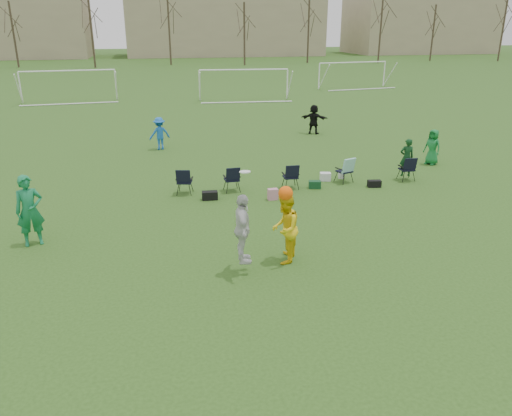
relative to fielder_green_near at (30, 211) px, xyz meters
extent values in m
plane|color=#294B17|center=(7.26, -4.54, -1.01)|extent=(260.00, 260.00, 0.00)
imported|color=#147544|center=(0.00, 0.00, 0.00)|extent=(0.85, 0.67, 2.03)
imported|color=blue|center=(3.87, 10.90, -0.21)|extent=(1.16, 0.86, 1.60)
imported|color=#14712F|center=(15.59, 5.53, -0.23)|extent=(0.79, 0.91, 1.57)
imported|color=black|center=(12.55, 12.97, -0.19)|extent=(1.56, 1.21, 1.65)
imported|color=silver|center=(5.47, -2.94, 0.17)|extent=(0.52, 1.07, 1.77)
imported|color=yellow|center=(6.66, -2.53, -0.09)|extent=(1.00, 1.11, 1.85)
sphere|color=#FC5B0D|center=(6.66, -2.53, 0.87)|extent=(0.37, 0.37, 0.37)
cylinder|color=white|center=(5.55, -2.89, 1.60)|extent=(0.27, 0.27, 0.04)
imported|color=#0F3818|center=(13.33, 3.62, -0.11)|extent=(0.61, 0.45, 1.52)
cube|color=black|center=(5.35, 2.80, -0.86)|extent=(0.56, 0.32, 0.30)
cube|color=#C47E94|center=(7.54, 2.32, -0.81)|extent=(0.36, 0.23, 0.40)
cube|color=#103D1E|center=(9.42, 3.28, -0.87)|extent=(0.50, 0.38, 0.28)
cube|color=silver|center=(10.15, 4.14, -0.85)|extent=(0.47, 0.38, 0.32)
cylinder|color=silver|center=(10.90, 4.31, -0.86)|extent=(0.26, 0.26, 0.30)
cube|color=black|center=(11.71, 2.95, -0.88)|extent=(0.53, 0.33, 0.26)
cube|color=black|center=(4.53, 3.67, -0.53)|extent=(0.72, 0.72, 0.96)
cube|color=black|center=(6.27, 3.60, -0.53)|extent=(0.63, 0.63, 0.96)
cube|color=black|center=(8.51, 3.47, -0.53)|extent=(0.61, 0.61, 0.96)
cube|color=black|center=(10.79, 3.79, -0.53)|extent=(0.77, 0.77, 0.96)
cube|color=black|center=(13.33, 3.52, -0.53)|extent=(0.61, 0.61, 0.96)
cylinder|color=white|center=(-6.37, 29.14, 0.19)|extent=(0.12, 0.12, 2.40)
cylinder|color=white|center=(0.90, 29.78, 0.19)|extent=(0.12, 0.12, 2.40)
cylinder|color=white|center=(-2.74, 29.46, 1.39)|extent=(7.28, 0.76, 0.12)
cylinder|color=white|center=(7.62, 27.71, 0.19)|extent=(0.12, 0.12, 2.40)
cylinder|color=white|center=(14.91, 27.20, 0.19)|extent=(0.12, 0.12, 2.40)
cylinder|color=white|center=(11.26, 27.46, 1.39)|extent=(7.29, 0.63, 0.12)
cylinder|color=white|center=(19.65, 32.95, 0.19)|extent=(0.12, 0.12, 2.40)
cylinder|color=white|center=(26.88, 33.97, 0.19)|extent=(0.12, 0.12, 2.40)
cylinder|color=white|center=(23.26, 33.46, 1.39)|extent=(7.25, 1.13, 0.12)
cylinder|color=#382B21|center=(-14.74, 66.96, 3.49)|extent=(0.28, 0.28, 9.00)
cylinder|color=#382B21|center=(-3.74, 63.96, 4.09)|extent=(0.28, 0.28, 10.20)
cylinder|color=#382B21|center=(7.26, 66.96, 4.69)|extent=(0.28, 0.28, 11.40)
cylinder|color=#382B21|center=(18.26, 63.96, 3.49)|extent=(0.28, 0.28, 9.00)
cylinder|color=#382B21|center=(29.26, 66.96, 4.09)|extent=(0.28, 0.28, 10.20)
cylinder|color=#382B21|center=(40.26, 63.96, 4.69)|extent=(0.28, 0.28, 11.40)
cylinder|color=#382B21|center=(51.26, 66.96, 3.49)|extent=(0.28, 0.28, 9.00)
cylinder|color=#382B21|center=(62.26, 63.96, 4.09)|extent=(0.28, 0.28, 10.20)
cube|color=tan|center=(19.26, 91.46, 4.49)|extent=(38.00, 16.00, 11.00)
cube|color=tan|center=(62.26, 91.46, 5.49)|extent=(30.00, 16.00, 13.00)
camera|label=1|loc=(3.45, -13.98, 4.85)|focal=35.00mm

